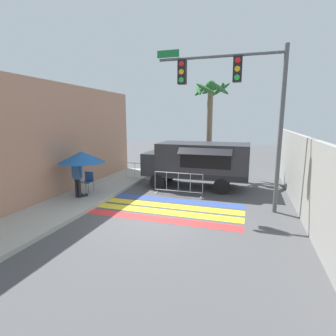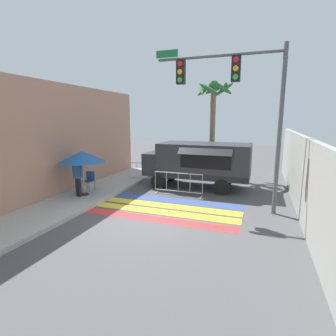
% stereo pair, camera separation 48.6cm
% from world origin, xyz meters
% --- Properties ---
extents(ground_plane, '(60.00, 60.00, 0.00)m').
position_xyz_m(ground_plane, '(0.00, 0.00, 0.00)').
color(ground_plane, '#4C4C4F').
extents(sidewalk_left, '(4.40, 16.00, 0.16)m').
position_xyz_m(sidewalk_left, '(-4.80, 0.00, 0.08)').
color(sidewalk_left, '#A8A59E').
rests_on(sidewalk_left, ground_plane).
extents(building_left_facade, '(0.25, 16.00, 5.16)m').
position_xyz_m(building_left_facade, '(-5.06, 0.00, 2.58)').
color(building_left_facade, tan).
rests_on(building_left_facade, ground_plane).
extents(concrete_wall_right, '(0.20, 16.00, 2.92)m').
position_xyz_m(concrete_wall_right, '(5.22, 3.00, 1.46)').
color(concrete_wall_right, gray).
rests_on(concrete_wall_right, ground_plane).
extents(crosswalk_painted, '(6.40, 2.84, 0.01)m').
position_xyz_m(crosswalk_painted, '(0.00, 1.10, 0.00)').
color(crosswalk_painted, red).
rests_on(crosswalk_painted, ground_plane).
extents(food_truck, '(5.41, 2.69, 2.33)m').
position_xyz_m(food_truck, '(0.54, 4.92, 1.40)').
color(food_truck, '#2D2D33').
rests_on(food_truck, ground_plane).
extents(traffic_signal_pole, '(4.86, 0.29, 6.23)m').
position_xyz_m(traffic_signal_pole, '(2.71, 2.01, 4.52)').
color(traffic_signal_pole, '#515456').
rests_on(traffic_signal_pole, ground_plane).
extents(patio_umbrella, '(2.01, 2.01, 2.01)m').
position_xyz_m(patio_umbrella, '(-3.77, 1.22, 1.92)').
color(patio_umbrella, black).
rests_on(patio_umbrella, sidewalk_left).
extents(folding_chair, '(0.46, 0.46, 0.93)m').
position_xyz_m(folding_chair, '(-4.03, 1.96, 0.72)').
color(folding_chair, '#4C4C51').
rests_on(folding_chair, sidewalk_left).
extents(vendor_person, '(0.53, 0.23, 1.77)m').
position_xyz_m(vendor_person, '(-3.86, 0.94, 1.18)').
color(vendor_person, black).
rests_on(vendor_person, sidewalk_left).
extents(barricade_front, '(2.35, 0.44, 1.09)m').
position_xyz_m(barricade_front, '(0.10, 3.12, 0.55)').
color(barricade_front, '#B7BABF').
rests_on(barricade_front, ground_plane).
extents(barricade_side, '(2.21, 0.44, 1.09)m').
position_xyz_m(barricade_side, '(-2.47, 5.06, 0.54)').
color(barricade_side, '#B7BABF').
rests_on(barricade_side, ground_plane).
extents(palm_tree, '(2.23, 2.42, 5.83)m').
position_xyz_m(palm_tree, '(0.81, 7.88, 4.21)').
color(palm_tree, '#7A664C').
rests_on(palm_tree, ground_plane).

